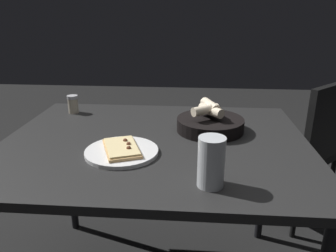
# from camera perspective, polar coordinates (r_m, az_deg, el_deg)

# --- Properties ---
(dining_table) EXTENTS (0.93, 1.18, 0.74)m
(dining_table) POSITION_cam_1_polar(r_m,az_deg,el_deg) (1.31, -2.25, -4.86)
(dining_table) COLOR black
(dining_table) RESTS_ON ground
(pizza_plate) EXTENTS (0.26, 0.26, 0.04)m
(pizza_plate) POSITION_cam_1_polar(r_m,az_deg,el_deg) (1.17, -8.00, -4.24)
(pizza_plate) COLOR white
(pizza_plate) RESTS_ON dining_table
(bread_basket) EXTENTS (0.28, 0.28, 0.12)m
(bread_basket) POSITION_cam_1_polar(r_m,az_deg,el_deg) (1.37, 7.27, 0.55)
(bread_basket) COLOR black
(bread_basket) RESTS_ON dining_table
(beer_glass) EXTENTS (0.08, 0.08, 0.15)m
(beer_glass) POSITION_cam_1_polar(r_m,az_deg,el_deg) (0.95, 7.47, -6.55)
(beer_glass) COLOR silver
(beer_glass) RESTS_ON dining_table
(pepper_shaker) EXTENTS (0.05, 0.05, 0.09)m
(pepper_shaker) POSITION_cam_1_polar(r_m,az_deg,el_deg) (1.66, -16.09, 3.49)
(pepper_shaker) COLOR #BFB299
(pepper_shaker) RESTS_ON dining_table
(chair_near) EXTENTS (0.62, 0.62, 0.86)m
(chair_near) POSITION_cam_1_polar(r_m,az_deg,el_deg) (2.06, 22.49, -2.73)
(chair_near) COLOR black
(chair_near) RESTS_ON ground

